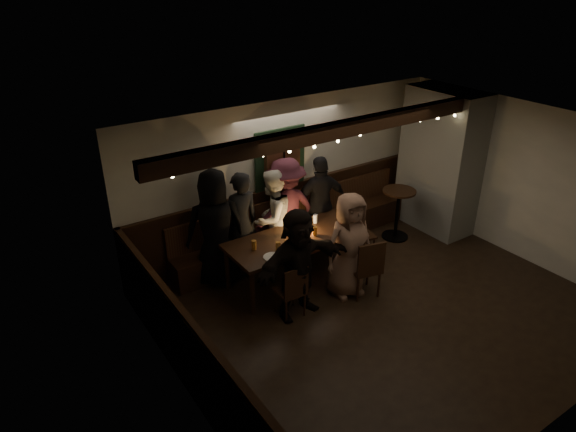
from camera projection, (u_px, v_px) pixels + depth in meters
room at (377, 194)px, 8.53m from camera, size 6.02×5.01×2.62m
dining_table at (295, 241)px, 7.85m from camera, size 2.15×0.92×0.93m
chair_near_left at (293, 289)px, 7.12m from camera, size 0.39×0.39×0.83m
chair_near_right at (367, 266)px, 7.53m from camera, size 0.52×0.52×0.95m
chair_end at (357, 231)px, 8.57m from camera, size 0.46×0.46×0.88m
high_top at (398, 208)px, 9.17m from camera, size 0.59×0.59×0.93m
person_a at (215, 228)px, 7.74m from camera, size 1.06×0.86×1.86m
person_b at (241, 224)px, 8.02m from camera, size 0.63×0.42×1.73m
person_c at (272, 218)px, 8.31m from camera, size 0.96×0.86×1.64m
person_d at (286, 209)px, 8.46m from camera, size 1.14×0.66×1.76m
person_e at (321, 204)px, 8.74m from camera, size 1.05×0.62×1.69m
person_f at (298, 264)px, 7.05m from camera, size 1.54×0.58×1.63m
person_g at (349, 245)px, 7.50m from camera, size 0.85×0.59×1.64m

